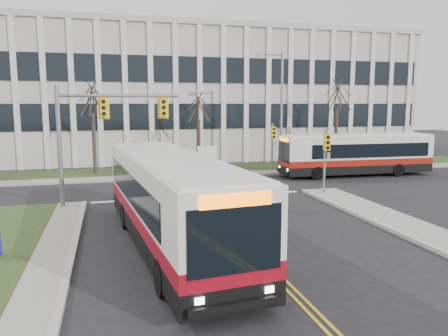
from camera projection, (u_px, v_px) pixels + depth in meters
ground at (241, 240)px, 17.17m from camera, size 120.00×120.00×0.00m
sidewalk_west at (26, 321)px, 10.62m from camera, size 1.20×26.00×0.14m
sidewalk_cross at (246, 173)px, 32.96m from camera, size 44.00×1.60×0.14m
building_lawn at (235, 168)px, 35.64m from camera, size 44.00×5.00×0.12m
office_building at (204, 97)px, 46.25m from camera, size 40.00×16.00×12.00m
mast_arm_signal at (94, 124)px, 21.99m from camera, size 6.11×0.38×6.20m
signal_pole_near at (326, 152)px, 25.22m from camera, size 0.34×0.39×3.80m
signal_pole_far at (273, 141)px, 33.35m from camera, size 0.34×0.39×3.80m
streetlight at (280, 105)px, 33.93m from camera, size 2.15×0.25×9.20m
directory_sign at (207, 156)px, 34.37m from camera, size 1.50×0.12×2.00m
tree_left at (92, 101)px, 32.08m from camera, size 1.80×1.80×7.70m
tree_mid at (198, 109)px, 34.37m from camera, size 1.80×1.80×6.82m
tree_right at (337, 96)px, 37.05m from camera, size 1.80×1.80×8.25m
bus_main at (171, 203)px, 16.04m from camera, size 4.00×12.81×3.36m
bus_cross at (356, 155)px, 32.25m from camera, size 11.35×2.80×3.01m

